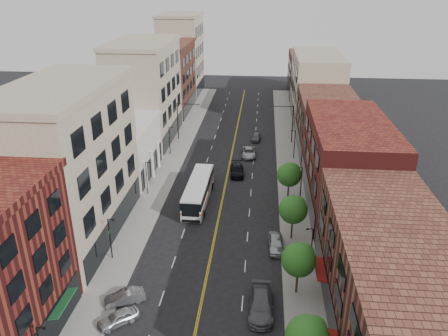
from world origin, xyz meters
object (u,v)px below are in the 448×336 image
(car_angle_a, at_px, (118,318))
(car_lane_b, at_px, (249,152))
(car_lane_behind, at_px, (207,178))
(car_angle_b, at_px, (125,297))
(car_lane_c, at_px, (256,137))
(car_parked_mid, at_px, (261,305))
(car_parked_far, at_px, (276,243))
(car_lane_a, at_px, (237,170))
(city_bus, at_px, (198,190))

(car_angle_a, relative_size, car_lane_b, 0.74)
(car_lane_behind, bearing_deg, car_lane_b, -113.43)
(car_angle_b, relative_size, car_lane_c, 0.97)
(car_parked_mid, height_order, car_lane_b, car_parked_mid)
(car_parked_far, distance_m, car_lane_a, 21.47)
(car_lane_behind, bearing_deg, city_bus, 91.63)
(car_parked_far, xyz_separation_m, car_lane_behind, (-10.36, 17.29, -0.05))
(car_parked_mid, bearing_deg, car_angle_b, 179.23)
(car_parked_far, bearing_deg, car_lane_b, 95.82)
(car_angle_a, distance_m, car_lane_c, 51.71)
(car_angle_b, distance_m, car_lane_b, 40.66)
(car_parked_far, height_order, car_lane_a, car_parked_far)
(car_parked_mid, distance_m, car_lane_b, 39.46)
(car_lane_c, bearing_deg, car_parked_mid, -82.79)
(city_bus, bearing_deg, car_lane_a, 65.08)
(car_lane_b, bearing_deg, car_lane_c, 79.33)
(car_parked_mid, bearing_deg, car_lane_b, 93.51)
(car_parked_far, bearing_deg, city_bus, 131.97)
(car_angle_a, height_order, car_parked_far, car_parked_far)
(car_parked_mid, bearing_deg, car_angle_a, -168.54)
(car_parked_far, xyz_separation_m, car_lane_c, (-3.20, 37.05, -0.08))
(city_bus, bearing_deg, car_angle_a, -98.14)
(car_angle_a, bearing_deg, car_lane_b, 126.59)
(car_parked_far, relative_size, car_lane_b, 0.87)
(city_bus, relative_size, car_parked_mid, 2.21)
(car_parked_mid, distance_m, car_lane_c, 47.74)
(car_angle_a, relative_size, car_lane_a, 0.73)
(car_lane_b, bearing_deg, city_bus, -112.55)
(car_angle_a, relative_size, car_lane_behind, 0.88)
(car_angle_a, height_order, car_lane_behind, car_lane_behind)
(city_bus, xyz_separation_m, car_lane_b, (6.36, 17.91, -1.14))
(car_lane_behind, relative_size, car_lane_a, 0.83)
(city_bus, xyz_separation_m, car_angle_a, (-3.89, -24.19, -1.21))
(car_lane_a, distance_m, car_lane_b, 8.21)
(car_parked_mid, relative_size, car_lane_behind, 1.30)
(car_angle_b, xyz_separation_m, car_parked_far, (14.80, 10.59, 0.12))
(car_angle_a, distance_m, car_angle_b, 2.82)
(car_angle_b, bearing_deg, car_lane_c, 140.63)
(car_parked_far, bearing_deg, car_angle_a, -140.16)
(car_angle_b, distance_m, car_parked_far, 18.20)
(car_angle_b, relative_size, car_lane_b, 0.76)
(car_parked_mid, bearing_deg, car_parked_far, 81.02)
(car_angle_a, height_order, car_lane_c, car_lane_c)
(car_parked_far, bearing_deg, car_lane_c, 92.19)
(car_lane_a, bearing_deg, car_angle_a, -109.27)
(city_bus, height_order, car_angle_b, city_bus)
(car_lane_b, bearing_deg, car_parked_mid, -89.04)
(car_lane_behind, distance_m, car_lane_a, 5.58)
(car_lane_behind, xyz_separation_m, car_lane_a, (4.46, 3.36, 0.04))
(city_bus, relative_size, car_parked_far, 2.79)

